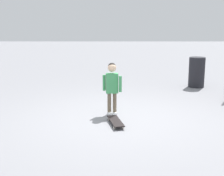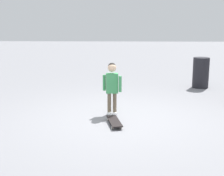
% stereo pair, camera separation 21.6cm
% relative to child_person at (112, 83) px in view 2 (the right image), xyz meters
% --- Properties ---
extents(ground_plane, '(50.00, 50.00, 0.00)m').
position_rel_child_person_xyz_m(ground_plane, '(0.34, 0.15, -0.66)').
color(ground_plane, gray).
extents(child_person, '(0.20, 0.38, 1.06)m').
position_rel_child_person_xyz_m(child_person, '(0.00, 0.00, 0.00)').
color(child_person, brown).
rests_on(child_person, ground).
extents(skateboard, '(0.72, 0.33, 0.07)m').
position_rel_child_person_xyz_m(skateboard, '(0.65, 0.07, -0.60)').
color(skateboard, black).
rests_on(skateboard, ground).
extents(trash_bin, '(0.46, 0.46, 0.87)m').
position_rel_child_person_xyz_m(trash_bin, '(-2.77, 2.44, -0.22)').
color(trash_bin, black).
rests_on(trash_bin, ground).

